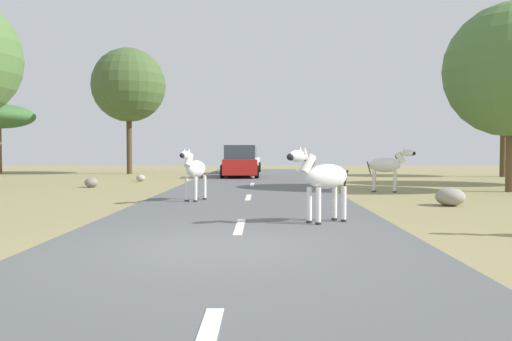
{
  "coord_description": "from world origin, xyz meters",
  "views": [
    {
      "loc": [
        0.7,
        -7.53,
        1.48
      ],
      "look_at": [
        0.49,
        10.25,
        0.79
      ],
      "focal_mm": 35.55,
      "sensor_mm": 36.0,
      "label": 1
    }
  ],
  "objects_px": {
    "zebra_1": "(387,166)",
    "rock_1": "(141,178)",
    "rock_2": "(91,183)",
    "car_1": "(239,162)",
    "tree_1": "(129,85)",
    "zebra_0": "(195,170)",
    "tree_0": "(504,97)",
    "zebra_3": "(323,177)",
    "tree_4": "(512,70)",
    "car_0": "(243,161)",
    "rock_0": "(450,197)"
  },
  "relations": [
    {
      "from": "zebra_0",
      "to": "tree_0",
      "type": "xyz_separation_m",
      "value": [
        15.7,
        14.61,
        3.62
      ]
    },
    {
      "from": "zebra_3",
      "to": "car_0",
      "type": "bearing_deg",
      "value": -29.57
    },
    {
      "from": "zebra_3",
      "to": "zebra_0",
      "type": "bearing_deg",
      "value": 0.07
    },
    {
      "from": "car_1",
      "to": "tree_0",
      "type": "distance_m",
      "value": 15.53
    },
    {
      "from": "zebra_1",
      "to": "rock_1",
      "type": "height_order",
      "value": "zebra_1"
    },
    {
      "from": "zebra_1",
      "to": "zebra_3",
      "type": "distance_m",
      "value": 8.8
    },
    {
      "from": "car_1",
      "to": "tree_1",
      "type": "bearing_deg",
      "value": 144.29
    },
    {
      "from": "car_0",
      "to": "rock_0",
      "type": "distance_m",
      "value": 20.31
    },
    {
      "from": "car_0",
      "to": "rock_2",
      "type": "xyz_separation_m",
      "value": [
        -5.72,
        -12.58,
        -0.65
      ]
    },
    {
      "from": "rock_2",
      "to": "rock_0",
      "type": "bearing_deg",
      "value": -29.22
    },
    {
      "from": "zebra_0",
      "to": "tree_0",
      "type": "distance_m",
      "value": 21.75
    },
    {
      "from": "tree_4",
      "to": "rock_0",
      "type": "height_order",
      "value": "tree_4"
    },
    {
      "from": "car_0",
      "to": "car_1",
      "type": "height_order",
      "value": "same"
    },
    {
      "from": "tree_0",
      "to": "rock_2",
      "type": "height_order",
      "value": "tree_0"
    },
    {
      "from": "tree_1",
      "to": "tree_4",
      "type": "bearing_deg",
      "value": -38.72
    },
    {
      "from": "zebra_3",
      "to": "car_1",
      "type": "distance_m",
      "value": 17.86
    },
    {
      "from": "zebra_3",
      "to": "tree_4",
      "type": "distance_m",
      "value": 11.85
    },
    {
      "from": "zebra_0",
      "to": "zebra_3",
      "type": "bearing_deg",
      "value": 141.38
    },
    {
      "from": "car_1",
      "to": "rock_2",
      "type": "height_order",
      "value": "car_1"
    },
    {
      "from": "zebra_0",
      "to": "zebra_3",
      "type": "xyz_separation_m",
      "value": [
        3.16,
        -4.4,
        0.01
      ]
    },
    {
      "from": "zebra_0",
      "to": "car_1",
      "type": "relative_size",
      "value": 0.35
    },
    {
      "from": "zebra_0",
      "to": "tree_4",
      "type": "relative_size",
      "value": 0.23
    },
    {
      "from": "zebra_1",
      "to": "rock_2",
      "type": "xyz_separation_m",
      "value": [
        -11.44,
        2.18,
        -0.76
      ]
    },
    {
      "from": "zebra_3",
      "to": "rock_2",
      "type": "relative_size",
      "value": 2.73
    },
    {
      "from": "zebra_3",
      "to": "rock_1",
      "type": "bearing_deg",
      "value": -9.39
    },
    {
      "from": "car_0",
      "to": "rock_1",
      "type": "distance_m",
      "value": 9.68
    },
    {
      "from": "zebra_3",
      "to": "rock_0",
      "type": "bearing_deg",
      "value": -82.5
    },
    {
      "from": "car_0",
      "to": "car_1",
      "type": "bearing_deg",
      "value": -86.48
    },
    {
      "from": "zebra_0",
      "to": "zebra_1",
      "type": "height_order",
      "value": "zebra_1"
    },
    {
      "from": "zebra_1",
      "to": "rock_1",
      "type": "relative_size",
      "value": 3.78
    },
    {
      "from": "zebra_3",
      "to": "car_0",
      "type": "xyz_separation_m",
      "value": [
        -2.44,
        22.92,
        -0.11
      ]
    },
    {
      "from": "tree_0",
      "to": "tree_1",
      "type": "xyz_separation_m",
      "value": [
        -22.28,
        3.3,
        1.1
      ]
    },
    {
      "from": "zebra_0",
      "to": "rock_0",
      "type": "relative_size",
      "value": 1.97
    },
    {
      "from": "car_0",
      "to": "zebra_0",
      "type": "bearing_deg",
      "value": -88.24
    },
    {
      "from": "tree_0",
      "to": "tree_4",
      "type": "bearing_deg",
      "value": -114.13
    },
    {
      "from": "car_0",
      "to": "tree_1",
      "type": "distance_m",
      "value": 8.77
    },
    {
      "from": "tree_1",
      "to": "tree_4",
      "type": "relative_size",
      "value": 1.19
    },
    {
      "from": "car_0",
      "to": "rock_0",
      "type": "relative_size",
      "value": 5.63
    },
    {
      "from": "zebra_0",
      "to": "car_0",
      "type": "height_order",
      "value": "car_0"
    },
    {
      "from": "rock_1",
      "to": "rock_2",
      "type": "distance_m",
      "value": 4.26
    },
    {
      "from": "zebra_1",
      "to": "tree_0",
      "type": "height_order",
      "value": "tree_0"
    },
    {
      "from": "zebra_0",
      "to": "tree_1",
      "type": "relative_size",
      "value": 0.19
    },
    {
      "from": "rock_2",
      "to": "car_1",
      "type": "bearing_deg",
      "value": 52.31
    },
    {
      "from": "zebra_0",
      "to": "zebra_1",
      "type": "distance_m",
      "value": 7.46
    },
    {
      "from": "car_1",
      "to": "rock_1",
      "type": "relative_size",
      "value": 10.16
    },
    {
      "from": "tree_1",
      "to": "rock_2",
      "type": "bearing_deg",
      "value": -82.44
    },
    {
      "from": "tree_0",
      "to": "rock_0",
      "type": "bearing_deg",
      "value": -119.41
    },
    {
      "from": "tree_1",
      "to": "rock_1",
      "type": "bearing_deg",
      "value": -71.6
    },
    {
      "from": "zebra_3",
      "to": "rock_0",
      "type": "distance_m",
      "value": 5.34
    },
    {
      "from": "car_1",
      "to": "rock_1",
      "type": "bearing_deg",
      "value": -148.78
    }
  ]
}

